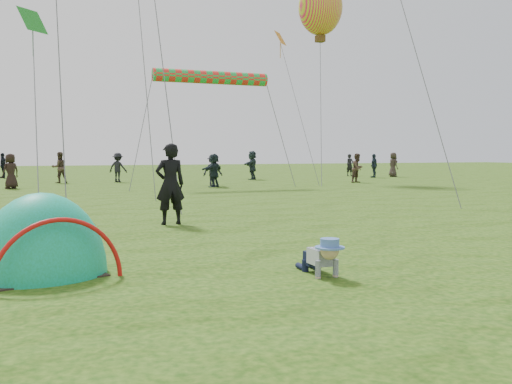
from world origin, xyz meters
name	(u,v)px	position (x,y,z in m)	size (l,w,h in m)	color
ground	(272,278)	(0.00, 0.00, 0.00)	(140.00, 140.00, 0.00)	#113908
crawling_toddler	(322,256)	(0.71, -0.11, 0.28)	(0.51, 0.73, 0.56)	black
popup_tent	(43,276)	(-2.89, 1.30, 0.00)	(1.79, 1.47, 2.31)	#11924C
standing_adult	(170,184)	(0.04, 6.19, 0.96)	(0.70, 0.46, 1.91)	black
crowd_person_0	(350,165)	(18.29, 28.55, 0.79)	(0.57, 0.38, 1.58)	black
crowd_person_1	(59,168)	(-1.54, 26.31, 0.86)	(0.84, 0.65, 1.72)	#403027
crowd_person_2	(3,165)	(-4.74, 34.15, 0.83)	(0.97, 0.41, 1.66)	black
crowd_person_3	(118,167)	(1.62, 26.19, 0.84)	(1.08, 0.62, 1.67)	black
crowd_person_4	(11,171)	(-3.90, 21.97, 0.82)	(0.80, 0.52, 1.65)	black
crowd_person_5	(214,170)	(5.31, 19.62, 0.82)	(1.52, 0.48, 1.64)	#1C272D
crowd_person_10	(393,165)	(20.43, 26.33, 0.85)	(0.83, 0.54, 1.69)	#312723
crowd_person_11	(252,165)	(9.82, 26.08, 0.90)	(1.67, 0.53, 1.80)	#243137
crowd_person_13	(358,168)	(14.02, 20.57, 0.82)	(0.80, 0.62, 1.64)	#453229
crowd_person_14	(374,166)	(18.45, 25.69, 0.80)	(0.93, 0.39, 1.59)	#1F2C39
crowd_person_15	(213,170)	(5.55, 20.61, 0.79)	(1.02, 0.59, 1.58)	black
balloon_kite	(320,11)	(13.03, 23.28, 9.99)	(2.58, 2.58, 3.61)	#B5E40D
rainbow_tube_kite	(211,77)	(5.35, 20.13, 5.38)	(0.64, 0.64, 5.77)	red
diamond_kite_8	(280,38)	(10.85, 24.14, 8.41)	(0.92, 0.92, 0.00)	orange
diamond_kite_9	(32,20)	(-2.83, 14.21, 6.20)	(0.96, 0.96, 0.00)	#1B8421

